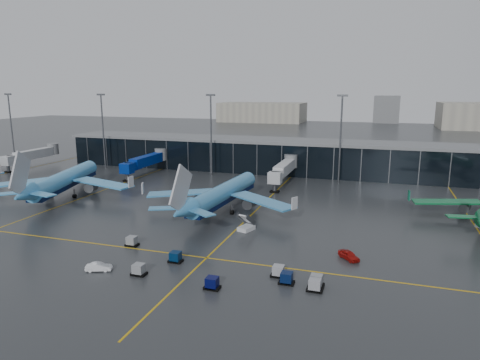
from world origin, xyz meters
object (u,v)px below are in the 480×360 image
(airliner_arkefly, at_px, (64,170))
(baggage_carts, at_px, (227,270))
(service_van_red, at_px, (349,255))
(airliner_klm_near, at_px, (224,183))
(mobile_airstair, at_px, (246,227))
(service_van_white, at_px, (99,267))

(airliner_arkefly, bearing_deg, baggage_carts, -45.88)
(baggage_carts, relative_size, service_van_red, 8.45)
(airliner_arkefly, relative_size, service_van_red, 10.72)
(airliner_arkefly, bearing_deg, airliner_klm_near, -16.09)
(baggage_carts, bearing_deg, airliner_arkefly, 149.74)
(airliner_klm_near, height_order, mobile_airstair, airliner_klm_near)
(airliner_arkefly, xyz_separation_m, service_van_red, (72.30, -20.81, -6.15))
(airliner_klm_near, relative_size, service_van_white, 10.97)
(airliner_arkefly, bearing_deg, service_van_red, -31.68)
(airliner_arkefly, relative_size, service_van_white, 11.59)
(service_van_white, bearing_deg, baggage_carts, -97.54)
(service_van_red, xyz_separation_m, service_van_white, (-35.62, -16.27, -0.07))
(service_van_red, bearing_deg, service_van_white, 163.31)
(service_van_red, relative_size, service_van_white, 1.08)
(airliner_klm_near, relative_size, service_van_red, 10.15)
(airliner_klm_near, distance_m, service_van_white, 37.78)
(baggage_carts, height_order, service_van_white, baggage_carts)
(airliner_klm_near, distance_m, mobile_airstair, 15.79)
(mobile_airstair, relative_size, service_van_red, 0.90)
(airliner_klm_near, height_order, baggage_carts, airliner_klm_near)
(airliner_arkefly, distance_m, airliner_klm_near, 43.31)
(service_van_red, bearing_deg, mobile_airstair, 115.12)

